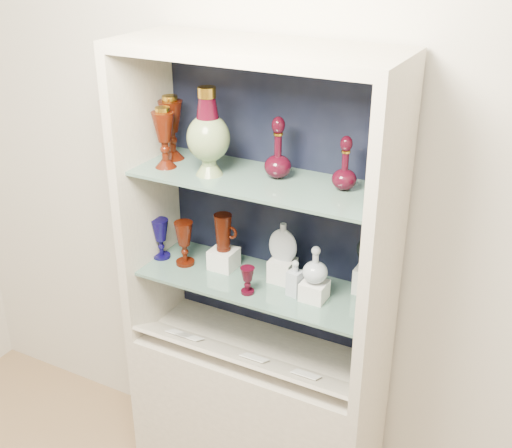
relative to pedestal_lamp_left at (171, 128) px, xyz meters
The scene contains 31 objects.
wall_back 0.46m from the pedestal_lamp_left, 22.73° to the left, with size 3.50×0.02×2.80m, color silver.
cabinet_base 1.28m from the pedestal_lamp_left, ahead, with size 1.00×0.40×0.75m, color #BEB4A1.
cabinet_back_panel 0.49m from the pedestal_lamp_left, 18.88° to the left, with size 0.98×0.02×1.15m, color black.
cabinet_side_left 0.29m from the pedestal_lamp_left, 147.84° to the right, with size 0.04×0.40×1.15m, color #BEB4A1.
cabinet_side_right 0.91m from the pedestal_lamp_left, ahead, with size 0.04×0.40×1.15m, color #BEB4A1.
cabinet_top_cap 0.51m from the pedestal_lamp_left, ahead, with size 1.00×0.40×0.04m, color #BEB4A1.
shelf_lower 0.67m from the pedestal_lamp_left, ahead, with size 0.92×0.34×0.01m, color slate.
shelf_upper 0.41m from the pedestal_lamp_left, ahead, with size 0.92×0.34×0.01m, color slate.
label_ledge 0.92m from the pedestal_lamp_left, 23.14° to the right, with size 0.92×0.18×0.01m, color #BEB4A1.
label_card_0 0.93m from the pedestal_lamp_left, 20.67° to the right, with size 0.10×0.07×0.00m, color white.
label_card_1 1.05m from the pedestal_lamp_left, 14.27° to the right, with size 0.10×0.07×0.00m, color white.
label_card_2 0.83m from the pedestal_lamp_left, 48.08° to the right, with size 0.10×0.07×0.00m, color white.
label_card_3 0.82m from the pedestal_lamp_left, 58.81° to the right, with size 0.10×0.07×0.00m, color white.
pedestal_lamp_left is the anchor object (origin of this frame).
pedestal_lamp_right 0.10m from the pedestal_lamp_left, 71.87° to the right, with size 0.09×0.09×0.23m, color #441307, non-canonical shape.
enamel_urn 0.23m from the pedestal_lamp_left, 20.62° to the right, with size 0.15×0.15×0.32m, color #064014, non-canonical shape.
ruby_decanter_a 0.44m from the pedestal_lamp_left, ahead, with size 0.10×0.10×0.25m, color #3D0715, non-canonical shape.
ruby_decanter_b 0.69m from the pedestal_lamp_left, ahead, with size 0.09×0.09×0.20m, color #3D0715, non-canonical shape.
lidded_bowl 0.83m from the pedestal_lamp_left, ahead, with size 0.08×0.08×0.10m, color #3D0715, non-canonical shape.
cobalt_goblet 0.46m from the pedestal_lamp_left, 135.76° to the right, with size 0.07×0.07×0.17m, color #0D0747, non-canonical shape.
ruby_goblet_tall 0.46m from the pedestal_lamp_left, 37.73° to the right, with size 0.08×0.08×0.18m, color #441307, non-canonical shape.
ruby_goblet_small 0.64m from the pedestal_lamp_left, 18.55° to the right, with size 0.05×0.05×0.11m, color #3D0715, non-canonical shape.
riser_ruby_pitcher 0.55m from the pedestal_lamp_left, ahead, with size 0.10×0.10×0.08m, color silver.
ruby_pitcher 0.45m from the pedestal_lamp_left, ahead, with size 0.11×0.07×0.15m, color #441307, non-canonical shape.
clear_square_bottle 0.73m from the pedestal_lamp_left, ahead, with size 0.05×0.05×0.14m, color #A1ADBB, non-canonical shape.
riser_flat_flask 0.68m from the pedestal_lamp_left, ahead, with size 0.09×0.09×0.09m, color silver.
flat_flask 0.60m from the pedestal_lamp_left, ahead, with size 0.11×0.04×0.16m, color #A8B1BA, non-canonical shape.
riser_clear_round_decanter 0.81m from the pedestal_lamp_left, ahead, with size 0.09×0.09×0.07m, color silver.
clear_round_decanter 0.75m from the pedestal_lamp_left, ahead, with size 0.09×0.09×0.14m, color #A1ADBB, non-canonical shape.
riser_cameo_medallion 0.92m from the pedestal_lamp_left, ahead, with size 0.08×0.08×0.10m, color silver.
cameo_medallion 0.87m from the pedestal_lamp_left, ahead, with size 0.10×0.04×0.12m, color black, non-canonical shape.
Camera 1 is at (0.98, -0.33, 2.30)m, focal length 45.00 mm.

